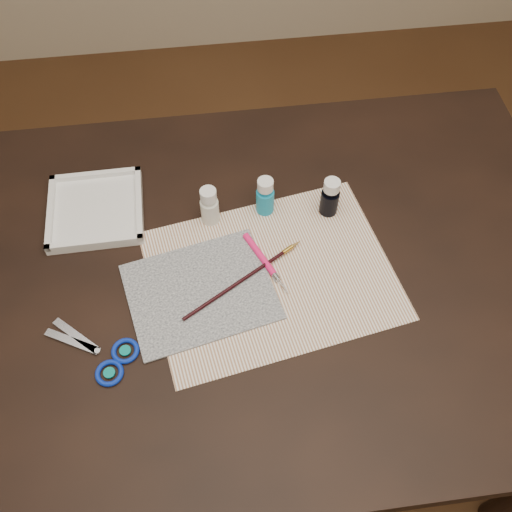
{
  "coord_description": "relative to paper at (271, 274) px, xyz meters",
  "views": [
    {
      "loc": [
        -0.07,
        -0.58,
        1.68
      ],
      "look_at": [
        0.0,
        0.0,
        0.8
      ],
      "focal_mm": 40.0,
      "sensor_mm": 36.0,
      "label": 1
    }
  ],
  "objects": [
    {
      "name": "palette_tray",
      "position": [
        -0.34,
        0.2,
        0.01
      ],
      "size": [
        0.19,
        0.19,
        0.02
      ],
      "primitive_type": "cube",
      "rotation": [
        0.0,
        0.0,
        0.01
      ],
      "color": "white",
      "rests_on": "table"
    },
    {
      "name": "canvas",
      "position": [
        -0.14,
        -0.02,
        0.0
      ],
      "size": [
        0.31,
        0.26,
        0.0
      ],
      "primitive_type": "cube",
      "rotation": [
        0.0,
        0.0,
        0.21
      ],
      "color": "black",
      "rests_on": "paper"
    },
    {
      "name": "paint_bottle_navy",
      "position": [
        0.14,
        0.14,
        0.04
      ],
      "size": [
        0.04,
        0.04,
        0.09
      ],
      "primitive_type": "cylinder",
      "rotation": [
        0.0,
        0.0,
        0.12
      ],
      "color": "black",
      "rests_on": "table"
    },
    {
      "name": "paintbrush",
      "position": [
        -0.05,
        -0.01,
        0.01
      ],
      "size": [
        0.25,
        0.15,
        0.01
      ],
      "primitive_type": null,
      "rotation": [
        0.0,
        0.0,
        0.54
      ],
      "color": "black",
      "rests_on": "canvas"
    },
    {
      "name": "paint_bottle_white",
      "position": [
        -0.1,
        0.15,
        0.04
      ],
      "size": [
        0.04,
        0.04,
        0.09
      ],
      "primitive_type": "cylinder",
      "rotation": [
        0.0,
        0.0,
        -0.05
      ],
      "color": "silver",
      "rests_on": "table"
    },
    {
      "name": "scissors",
      "position": [
        -0.34,
        -0.12,
        0.0
      ],
      "size": [
        0.22,
        0.18,
        0.01
      ],
      "primitive_type": null,
      "rotation": [
        0.0,
        0.0,
        2.65
      ],
      "color": "silver",
      "rests_on": "table"
    },
    {
      "name": "paper",
      "position": [
        0.0,
        0.0,
        0.0
      ],
      "size": [
        0.51,
        0.42,
        0.0
      ],
      "primitive_type": "cube",
      "rotation": [
        0.0,
        0.0,
        0.18
      ],
      "color": "white",
      "rests_on": "table"
    },
    {
      "name": "table",
      "position": [
        -0.03,
        0.01,
        -0.38
      ],
      "size": [
        1.3,
        0.9,
        0.75
      ],
      "primitive_type": "cube",
      "color": "black",
      "rests_on": "ground"
    },
    {
      "name": "ground",
      "position": [
        -0.03,
        0.01,
        -0.76
      ],
      "size": [
        3.5,
        3.5,
        0.02
      ],
      "primitive_type": "cube",
      "color": "#422614",
      "rests_on": "ground"
    },
    {
      "name": "craft_knife",
      "position": [
        -0.01,
        0.02,
        0.01
      ],
      "size": [
        0.08,
        0.15,
        0.01
      ],
      "primitive_type": null,
      "rotation": [
        0.0,
        0.0,
        -1.16
      ],
      "color": "#FF1B6E",
      "rests_on": "paper"
    },
    {
      "name": "paint_bottle_cyan",
      "position": [
        0.01,
        0.16,
        0.04
      ],
      "size": [
        0.05,
        0.05,
        0.09
      ],
      "primitive_type": "cylinder",
      "rotation": [
        0.0,
        0.0,
        -0.38
      ],
      "color": "#148EBB",
      "rests_on": "table"
    }
  ]
}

